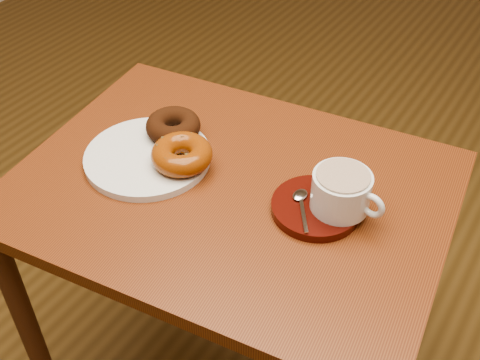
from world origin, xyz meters
The scene contains 7 objects.
cafe_table centered at (-0.19, 0.24, 0.60)m, with size 0.82×0.65×0.71m.
donut_plate centered at (-0.36, 0.21, 0.72)m, with size 0.23×0.23×0.01m, color white.
donut_cinnamon centered at (-0.35, 0.29, 0.74)m, with size 0.10×0.10×0.04m, color #35180A.
donut_caramel centered at (-0.29, 0.23, 0.74)m, with size 0.13×0.13×0.04m.
saucer centered at (-0.03, 0.26, 0.72)m, with size 0.15×0.15×0.02m, color #3C0D08.
coffee_cup centered at (0.00, 0.28, 0.76)m, with size 0.13×0.10×0.07m.
teaspoon centered at (-0.06, 0.25, 0.73)m, with size 0.06×0.09×0.01m.
Camera 1 is at (0.25, -0.42, 1.41)m, focal length 45.00 mm.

